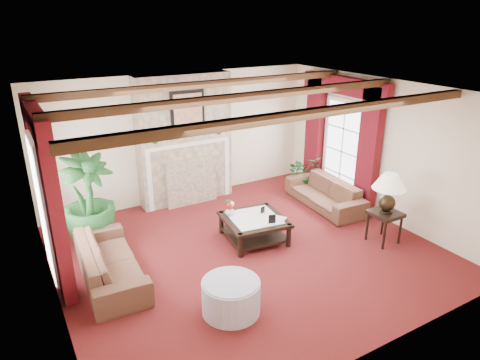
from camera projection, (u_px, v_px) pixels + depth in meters
floor at (247, 251)px, 7.31m from camera, size 6.00×6.00×0.00m
ceiling at (249, 92)px, 6.34m from camera, size 6.00×6.00×0.00m
back_wall at (181, 137)px, 9.04m from camera, size 6.00×0.02×2.70m
left_wall at (46, 219)px, 5.42m from camera, size 0.02×5.50×2.70m
right_wall at (381, 150)px, 8.22m from camera, size 0.02×5.50×2.70m
ceiling_beams at (249, 96)px, 6.36m from camera, size 6.00×3.00×0.12m
fireplace at (182, 73)px, 8.39m from camera, size 2.00×0.52×2.70m
french_door_left at (29, 141)px, 5.96m from camera, size 0.10×1.10×2.16m
french_door_right at (347, 101)px, 8.74m from camera, size 0.10×1.10×2.16m
curtains_left at (33, 110)px, 5.86m from camera, size 0.20×2.40×2.55m
curtains_right at (345, 80)px, 8.53m from camera, size 0.20×2.40×2.55m
sofa_left at (109, 255)px, 6.42m from camera, size 2.10×0.82×0.79m
sofa_right at (325, 189)px, 8.92m from camera, size 2.01×0.85×0.76m
potted_palm at (91, 218)px, 7.45m from camera, size 1.92×2.20×0.92m
small_plant at (302, 176)px, 9.79m from camera, size 0.94×1.00×0.64m
coffee_table at (254, 229)px, 7.62m from camera, size 1.17×1.17×0.43m
side_table at (384, 227)px, 7.52m from camera, size 0.49×0.49×0.58m
ottoman at (231, 297)px, 5.74m from camera, size 0.79×0.79×0.46m
table_lamp at (388, 193)px, 7.29m from camera, size 0.57×0.57×0.72m
flower_vase at (230, 211)px, 7.60m from camera, size 0.23×0.24×0.17m
book at (276, 214)px, 7.37m from camera, size 0.22×0.20×0.27m
photo_frame_a at (272, 219)px, 7.31m from camera, size 0.12×0.06×0.17m
photo_frame_b at (263, 210)px, 7.70m from camera, size 0.10×0.05×0.12m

